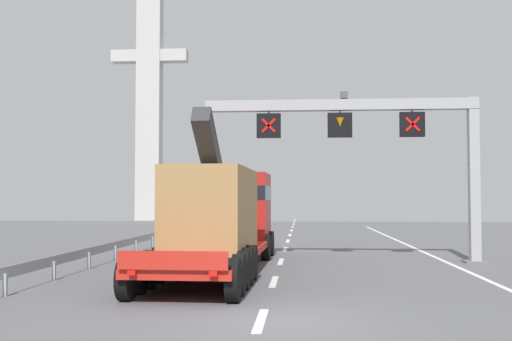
% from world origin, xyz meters
% --- Properties ---
extents(ground, '(112.00, 112.00, 0.00)m').
position_xyz_m(ground, '(0.00, 0.00, 0.00)').
color(ground, '#5B5B60').
extents(lane_markings, '(0.20, 69.65, 0.01)m').
position_xyz_m(lane_markings, '(-0.44, 27.53, 0.01)').
color(lane_markings, silver).
rests_on(lane_markings, ground).
extents(edge_line_right, '(0.20, 63.00, 0.01)m').
position_xyz_m(edge_line_right, '(6.20, 12.00, 0.01)').
color(edge_line_right, silver).
rests_on(edge_line_right, ground).
extents(overhead_lane_gantry, '(11.30, 0.90, 6.92)m').
position_xyz_m(overhead_lane_gantry, '(3.46, 12.41, 5.33)').
color(overhead_lane_gantry, '#9EA0A5').
rests_on(overhead_lane_gantry, ground).
extents(heavy_haul_truck_red, '(3.29, 14.11, 5.30)m').
position_xyz_m(heavy_haul_truck_red, '(-2.43, 9.70, 1.99)').
color(heavy_haul_truck_red, red).
rests_on(heavy_haul_truck_red, ground).
extents(guardrail_left, '(0.13, 35.19, 0.76)m').
position_xyz_m(guardrail_left, '(-7.38, 15.60, 0.56)').
color(guardrail_left, '#999EA3').
rests_on(guardrail_left, ground).
extents(bridge_pylon_distant, '(9.00, 2.00, 31.24)m').
position_xyz_m(bridge_pylon_distant, '(-17.54, 58.63, 16.01)').
color(bridge_pylon_distant, '#B7B7B2').
rests_on(bridge_pylon_distant, ground).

